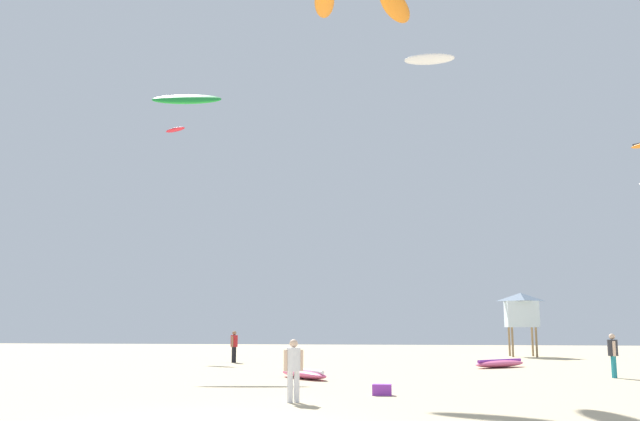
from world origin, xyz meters
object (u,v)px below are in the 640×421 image
Objects in this scene: kite_grounded_near at (304,374)px; kite_grounded_mid at (500,364)px; cooler_box at (382,390)px; kite_aloft_0 at (175,130)px; kite_aloft_6 at (187,99)px; lifeguard_tower at (521,309)px; kite_aloft_2 at (395,6)px; person_left at (234,344)px; kite_aloft_4 at (324,2)px; kite_aloft_8 at (429,59)px; person_foreground at (294,365)px; person_midground at (613,352)px.

kite_grounded_mid reaches higher than kite_grounded_near.
kite_aloft_0 reaches higher than cooler_box.
lifeguard_tower is at bearing 32.42° from kite_aloft_6.
cooler_box is at bearing -52.15° from kite_aloft_6.
kite_aloft_2 is at bearing 88.60° from cooler_box.
person_left is 0.57× the size of kite_grounded_near.
lifeguard_tower is at bearing 56.30° from kite_aloft_2.
kite_aloft_2 is (9.23, -2.00, 18.38)m from person_left.
lifeguard_tower reaches higher than person_left.
cooler_box is 0.16× the size of kite_aloft_4.
kite_aloft_8 reaches higher than kite_grounded_mid.
cooler_box is (2.26, 2.26, -0.81)m from person_foreground.
kite_aloft_0 is (-24.31, 0.38, 13.30)m from lifeguard_tower.
person_foreground is 0.42× the size of kite_aloft_6.
person_foreground is at bearing 44.41° from person_midground.
kite_aloft_0 is (-12.97, 20.92, 16.17)m from kite_grounded_near.
kite_grounded_near is 18.20m from kite_aloft_6.
kite_aloft_2 is 18.36m from kite_aloft_8.
kite_grounded_near is 0.85× the size of kite_aloft_4.
kite_aloft_8 is (-5.98, 24.84, 22.21)m from person_midground.
cooler_box is at bearing -106.92° from lifeguard_tower.
kite_aloft_8 is (5.00, 35.06, 22.24)m from person_foreground.
kite_grounded_mid is 21.52m from kite_aloft_6.
person_foreground is 18.03m from kite_grounded_mid.
person_midground is 0.39× the size of kite_aloft_2.
kite_aloft_8 reaches higher than kite_aloft_6.
kite_grounded_near is at bearing -19.74° from person_foreground.
person_foreground is 2.97× the size of cooler_box.
person_foreground is at bearing -98.11° from kite_aloft_8.
person_midground is at bearing 42.41° from cooler_box.
cooler_box is 35.37m from kite_aloft_0.
kite_aloft_4 is at bearing -124.63° from kite_aloft_2.
kite_aloft_4 reaches higher than cooler_box.
lifeguard_tower is 1.17× the size of kite_aloft_4.
person_foreground is 20.69m from kite_aloft_4.
kite_aloft_4 reaches higher than person_left.
kite_aloft_0 is 0.51× the size of kite_aloft_6.
cooler_box is (-8.71, -7.96, -0.84)m from person_midground.
cooler_box is at bearing -109.77° from kite_grounded_mid.
person_foreground is 20.36m from person_left.
person_midground reaches higher than kite_grounded_mid.
kite_aloft_8 is at bearing 75.86° from kite_aloft_4.
kite_aloft_4 is (-11.04, -16.38, 14.43)m from lifeguard_tower.
kite_aloft_8 is (2.74, 32.79, 23.05)m from cooler_box.
person_foreground is at bearing -109.73° from lifeguard_tower.
person_midground is 0.84× the size of kite_aloft_0.
kite_aloft_8 is at bearing 130.56° from lifeguard_tower.
person_left is 0.44× the size of kite_aloft_6.
lifeguard_tower is at bearing 56.02° from kite_aloft_4.
kite_aloft_2 is 6.16m from kite_aloft_4.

